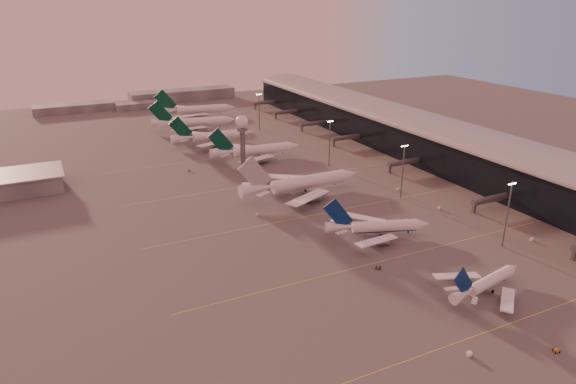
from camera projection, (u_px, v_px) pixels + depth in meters
name	position (u px, v px, depth m)	size (l,w,h in m)	color
ground	(368.00, 283.00, 161.23)	(700.00, 700.00, 0.00)	#4F4D4D
taxiway_markings	(352.00, 206.00, 220.59)	(180.00, 185.25, 0.02)	gold
terminal	(417.00, 135.00, 294.27)	(57.00, 362.00, 23.04)	black
radar_tower	(242.00, 132.00, 256.71)	(6.40, 6.40, 31.10)	#56585E
mast_a	(508.00, 211.00, 180.14)	(3.60, 0.56, 25.00)	#56585E
mast_b	(403.00, 169.00, 225.14)	(3.60, 0.56, 25.00)	#56585E
mast_c	(330.00, 141.00, 269.32)	(3.60, 0.56, 25.00)	#56585E
mast_d	(259.00, 110.00, 344.14)	(3.60, 0.56, 25.00)	#56585E
distant_horizon	(152.00, 99.00, 434.19)	(165.00, 37.50, 9.00)	slate
narrowbody_near	(486.00, 285.00, 155.32)	(33.73, 26.67, 13.31)	white
narrowbody_mid	(377.00, 228.00, 192.06)	(39.19, 30.72, 15.94)	white
widebody_white	(302.00, 186.00, 234.24)	(60.51, 48.47, 21.28)	white
greentail_a	(256.00, 152.00, 286.27)	(52.97, 42.66, 19.23)	white
greentail_b	(213.00, 138.00, 315.53)	(52.16, 42.12, 18.95)	white
greentail_c	(195.00, 124.00, 349.17)	(57.33, 45.91, 20.97)	white
greentail_d	(197.00, 111.00, 387.45)	(59.26, 47.51, 21.63)	white
gsv_truck_a	(471.00, 351.00, 128.10)	(6.25, 2.41, 2.52)	white
gsv_tug_near	(556.00, 351.00, 129.69)	(2.68, 3.50, 0.88)	gold
gsv_catering_a	(533.00, 236.00, 188.71)	(5.01, 2.41, 4.11)	white
gsv_tug_mid	(378.00, 267.00, 169.64)	(4.18, 4.00, 1.04)	#4F5153
gsv_truck_b	(440.00, 206.00, 217.39)	(6.32, 3.71, 2.41)	white
gsv_truck_c	(257.00, 213.00, 211.20)	(4.15, 5.20, 2.02)	white
gsv_catering_b	(398.00, 186.00, 238.00)	(6.12, 4.29, 4.60)	white
gsv_tug_far	(272.00, 182.00, 248.27)	(2.67, 3.47, 0.87)	gold
gsv_truck_d	(189.00, 169.00, 265.39)	(1.97, 5.00, 2.01)	#4F5153
gsv_tug_hangar	(284.00, 144.00, 313.86)	(3.98, 2.79, 1.04)	white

